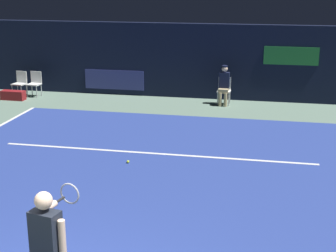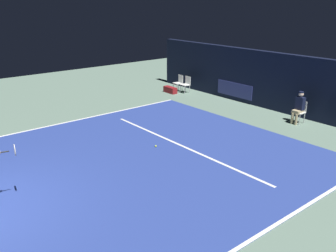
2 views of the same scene
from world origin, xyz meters
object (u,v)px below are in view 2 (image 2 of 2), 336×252
tennis_ball (156,146)px  equipment_bag (170,90)px  line_judge_on_chair (299,107)px  courtside_chair_far (186,83)px  courtside_chair_near (179,82)px

tennis_ball → equipment_bag: equipment_bag is taller
line_judge_on_chair → courtside_chair_far: (-6.77, -0.06, -0.18)m
courtside_chair_near → courtside_chair_far: bearing=5.4°
equipment_bag → line_judge_on_chair: bearing=7.9°
line_judge_on_chair → tennis_ball: line_judge_on_chair is taller
courtside_chair_near → tennis_ball: 8.28m
tennis_ball → equipment_bag: 7.79m
courtside_chair_near → tennis_ball: courtside_chair_near is taller
line_judge_on_chair → equipment_bag: 7.33m
tennis_ball → equipment_bag: size_ratio=0.08×
courtside_chair_near → tennis_ball: size_ratio=12.94×
courtside_chair_far → equipment_bag: 0.93m
courtside_chair_near → equipment_bag: courtside_chair_near is taller
line_judge_on_chair → courtside_chair_near: size_ratio=1.50×
courtside_chair_far → equipment_bag: bearing=-126.1°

